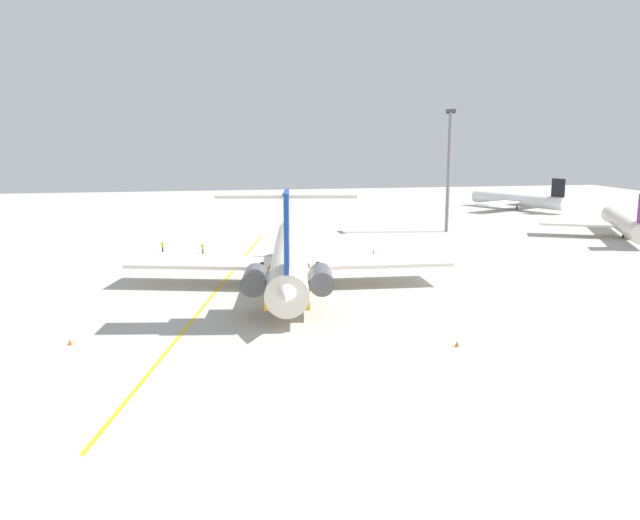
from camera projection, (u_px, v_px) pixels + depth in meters
name	position (u px, v px, depth m)	size (l,w,h in m)	color
ground	(182.00, 298.00, 78.81)	(309.82, 309.82, 0.00)	#B7B5AD
main_jetliner	(290.00, 259.00, 83.50)	(47.81, 42.41, 13.95)	silver
airliner_far_left	(515.00, 200.00, 171.86)	(27.56, 27.87, 8.78)	white
airliner_mid_left	(623.00, 223.00, 125.45)	(30.01, 30.27, 9.43)	silver
ground_crew_near_nose	(203.00, 247.00, 108.21)	(0.27, 0.43, 1.69)	black
ground_crew_near_tail	(162.00, 245.00, 109.76)	(0.31, 0.39, 1.84)	black
safety_cone_nose	(70.00, 342.00, 61.36)	(0.40, 0.40, 0.55)	#EA590F
safety_cone_wingtip	(457.00, 344.00, 60.88)	(0.40, 0.40, 0.55)	#EA590F
safety_cone_tail	(374.00, 252.00, 108.55)	(0.40, 0.40, 0.55)	#EA590F
taxiway_centreline	(218.00, 288.00, 83.89)	(89.09, 0.36, 0.01)	gold
light_mast	(449.00, 165.00, 130.14)	(4.00, 0.70, 24.44)	slate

